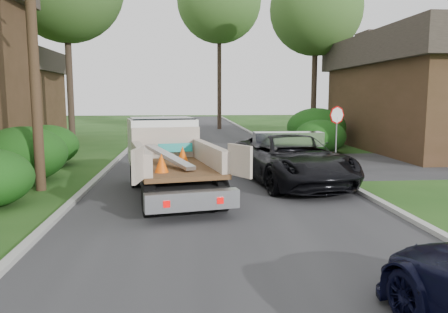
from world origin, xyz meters
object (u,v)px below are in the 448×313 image
Objects in this scene: house_right at (446,91)px; tree_right_far at (316,9)px; tree_center_far at (219,1)px; stop_sign at (337,123)px; black_pickup at (291,159)px; flatbed_truck at (167,152)px; utility_pole at (32,16)px.

house_right is 1.13× the size of tree_right_far.
tree_center_far is (-11.00, 16.00, 7.82)m from house_right.
house_right reaches higher than stop_sign.
house_right reaches higher than black_pickup.
black_pickup is at bearing 0.54° from flatbed_truck.
tree_right_far is at bearing 48.27° from flatbed_truck.
utility_pole is 1.64× the size of flatbed_truck.
utility_pole is 0.77× the size of house_right.
tree_center_far reaches higher than flatbed_truck.
black_pickup is (-5.10, -14.56, -7.66)m from tree_right_far.
house_right is 2.20× the size of black_pickup.
utility_pole is at bearing -130.84° from tree_right_far.
tree_right_far is 19.32m from flatbed_truck.
utility_pole is 1.70× the size of black_pickup.
flatbed_truck is at bearing -147.23° from stop_sign.
utility_pole is 5.56m from flatbed_truck.
black_pickup is (-2.80, -3.56, -0.96)m from stop_sign.
flatbed_truck reaches higher than black_pickup.
utility_pole is at bearing -106.65° from tree_center_far.
tree_center_far is (-5.50, 10.00, 2.50)m from tree_right_far.
house_right is at bearing 26.01° from utility_pole.
house_right is at bearing 32.66° from stop_sign.
stop_sign reaches higher than flatbed_truck.
utility_pole is (-10.68, -4.02, 3.40)m from stop_sign.
flatbed_truck is at bearing -177.43° from black_pickup.
house_right reaches higher than flatbed_truck.
tree_center_far is 27.45m from flatbed_truck.
stop_sign is 0.41× the size of flatbed_truck.
utility_pole is 9.02m from black_pickup.
tree_right_far reaches higher than house_right.
utility_pole is at bearing -159.38° from stop_sign.
stop_sign is 0.25× the size of utility_pole.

